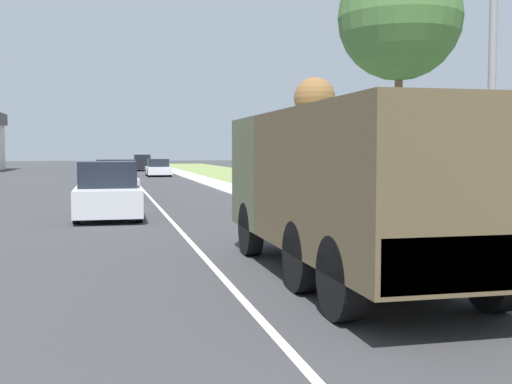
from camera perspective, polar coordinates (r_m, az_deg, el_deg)
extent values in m
plane|color=#38383A|center=(37.61, -10.28, 0.50)|extent=(180.00, 180.00, 0.00)
cube|color=silver|center=(37.61, -10.28, 0.50)|extent=(0.12, 120.00, 0.00)
cube|color=#ADAAA3|center=(38.09, -3.50, 0.68)|extent=(1.80, 120.00, 0.12)
cube|color=olive|center=(39.06, 2.88, 0.69)|extent=(7.00, 120.00, 0.02)
cube|color=#545B3D|center=(13.08, 3.89, 1.74)|extent=(2.39, 2.13, 2.17)
cube|color=brown|center=(9.51, 10.60, 0.92)|extent=(2.39, 5.48, 2.17)
cube|color=#545B3D|center=(7.22, 19.17, -5.98)|extent=(2.27, 0.10, 0.60)
cube|color=red|center=(6.74, 12.81, -4.83)|extent=(0.12, 0.06, 0.12)
cylinder|color=black|center=(12.80, -0.48, -3.29)|extent=(0.30, 1.06, 1.06)
cylinder|color=black|center=(13.41, 8.29, -3.01)|extent=(0.30, 1.06, 1.06)
cylinder|color=black|center=(7.99, 7.55, -7.61)|extent=(0.30, 1.06, 1.06)
cylinder|color=black|center=(8.93, 20.29, -6.61)|extent=(0.30, 1.06, 1.06)
cylinder|color=black|center=(9.52, 4.04, -5.75)|extent=(0.30, 1.06, 1.06)
cylinder|color=black|center=(10.33, 15.26, -5.13)|extent=(0.30, 1.06, 1.06)
cube|color=silver|center=(20.11, -13.04, -0.71)|extent=(1.95, 4.00, 0.79)
cube|color=black|center=(20.14, -13.08, 1.54)|extent=(1.71, 1.80, 0.79)
cylinder|color=black|center=(21.42, -15.37, -1.14)|extent=(0.20, 0.64, 0.64)
cylinder|color=black|center=(21.42, -10.70, -1.07)|extent=(0.20, 0.64, 0.64)
cylinder|color=black|center=(18.87, -15.68, -1.79)|extent=(0.20, 0.64, 0.64)
cylinder|color=black|center=(18.87, -10.37, -1.71)|extent=(0.20, 0.64, 0.64)
cube|color=#B7BABF|center=(27.96, -12.32, 0.50)|extent=(1.78, 4.82, 0.76)
cube|color=black|center=(28.02, -12.34, 2.06)|extent=(1.56, 2.17, 0.76)
cylinder|color=black|center=(29.51, -13.88, 0.19)|extent=(0.20, 0.64, 0.64)
cylinder|color=black|center=(29.53, -10.82, 0.24)|extent=(0.20, 0.64, 0.64)
cylinder|color=black|center=(26.43, -13.97, -0.21)|extent=(0.20, 0.64, 0.64)
cylinder|color=black|center=(26.46, -10.56, -0.16)|extent=(0.20, 0.64, 0.64)
cube|color=black|center=(39.74, -12.89, 1.36)|extent=(1.73, 4.05, 0.65)
cube|color=black|center=(39.80, -12.91, 2.32)|extent=(1.52, 1.82, 0.68)
cylinder|color=black|center=(41.05, -13.96, 1.16)|extent=(0.20, 0.64, 0.64)
cylinder|color=black|center=(41.05, -11.83, 1.19)|extent=(0.20, 0.64, 0.64)
cylinder|color=black|center=(38.46, -14.02, 0.99)|extent=(0.20, 0.64, 0.64)
cylinder|color=black|center=(38.47, -11.74, 1.03)|extent=(0.20, 0.64, 0.64)
cube|color=silver|center=(51.84, -8.69, 1.91)|extent=(1.84, 4.14, 0.59)
cube|color=black|center=(51.91, -8.71, 2.58)|extent=(1.62, 1.86, 0.62)
cylinder|color=black|center=(53.11, -9.69, 1.79)|extent=(0.20, 0.64, 0.64)
cylinder|color=black|center=(53.24, -7.92, 1.81)|extent=(0.20, 0.64, 0.64)
cylinder|color=black|center=(50.47, -9.51, 1.69)|extent=(0.20, 0.64, 0.64)
cylinder|color=black|center=(50.60, -7.65, 1.71)|extent=(0.20, 0.64, 0.64)
cube|color=black|center=(65.96, -10.09, 2.34)|extent=(1.80, 4.80, 0.72)
cube|color=black|center=(66.04, -10.10, 2.98)|extent=(1.58, 2.16, 0.74)
cylinder|color=black|center=(67.46, -10.83, 2.18)|extent=(0.20, 0.64, 0.64)
cylinder|color=black|center=(67.54, -9.48, 2.20)|extent=(0.20, 0.64, 0.64)
cylinder|color=black|center=(64.40, -10.73, 2.11)|extent=(0.20, 0.64, 0.64)
cylinder|color=black|center=(64.48, -9.31, 2.13)|extent=(0.20, 0.64, 0.64)
cube|color=navy|center=(19.30, 16.14, -0.39)|extent=(1.90, 5.62, 1.01)
cube|color=black|center=(20.70, 13.98, 2.27)|extent=(1.75, 2.36, 0.69)
cube|color=navy|center=(18.25, 17.98, 1.12)|extent=(1.90, 3.26, 0.12)
cylinder|color=black|center=(20.60, 11.58, -1.05)|extent=(0.24, 0.76, 0.76)
cylinder|color=black|center=(21.35, 15.65, -0.95)|extent=(0.24, 0.76, 0.76)
cylinder|color=black|center=(17.32, 16.71, -2.03)|extent=(0.24, 0.76, 0.76)
cylinder|color=black|center=(18.20, 21.26, -1.86)|extent=(0.24, 0.76, 0.76)
cylinder|color=gray|center=(12.11, 20.26, 10.23)|extent=(0.14, 0.14, 6.79)
cylinder|color=brown|center=(21.08, 12.50, 5.04)|extent=(0.25, 0.25, 5.17)
sphere|color=#477038|center=(21.48, 12.65, 14.85)|extent=(3.92, 3.92, 3.92)
cylinder|color=brown|center=(38.56, 5.21, 3.99)|extent=(0.33, 0.33, 4.49)
sphere|color=brown|center=(38.68, 5.24, 8.32)|extent=(2.47, 2.47, 2.47)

